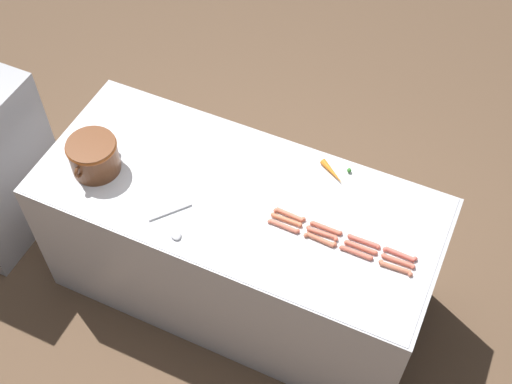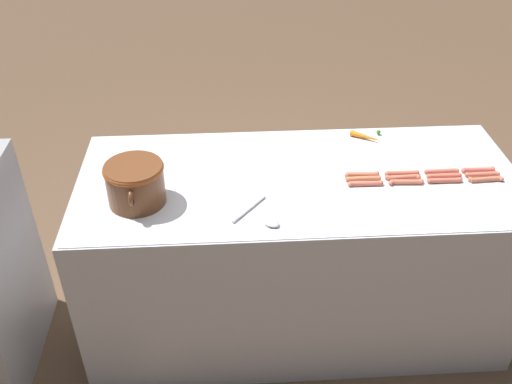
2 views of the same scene
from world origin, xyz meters
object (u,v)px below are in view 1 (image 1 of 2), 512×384
Objects in this scene: hot_dog_3 at (284,226)px; hot_dog_5 at (361,248)px; carrot at (334,172)px; hot_dog_7 at (286,220)px; hot_dog_2 at (320,240)px; hot_dog_9 at (364,241)px; hot_dog_1 at (356,253)px; hot_dog_4 at (398,261)px; hot_dog_10 at (326,228)px; hot_dog_11 at (289,215)px; bean_pot at (93,155)px; hot_dog_6 at (322,233)px; hot_dog_0 at (395,268)px; serving_spoon at (174,227)px; hot_dog_8 at (400,254)px.

hot_dog_3 is 1.00× the size of hot_dog_5.
hot_dog_7 is at bearing 164.50° from carrot.
hot_dog_2 is 0.20m from hot_dog_9.
hot_dog_2 is at bearing 112.09° from hot_dog_9.
hot_dog_1 is 0.48m from carrot.
hot_dog_2 is 0.36m from hot_dog_4.
hot_dog_9 is 1.00× the size of hot_dog_10.
hot_dog_1 and hot_dog_5 have the same top height.
hot_dog_11 is 1.01m from bean_pot.
hot_dog_11 is at bearing 68.69° from hot_dog_2.
hot_dog_3 is at bearing 95.96° from hot_dog_5.
hot_dog_7 is (0.00, 0.18, 0.00)m from hot_dog_6.
hot_dog_0 is at bearing -89.98° from hot_dog_3.
carrot reaches higher than serving_spoon.
carrot is (0.40, -0.10, 0.00)m from hot_dog_3.
hot_dog_5 is 0.52× the size of bean_pot.
bean_pot reaches higher than hot_dog_9.
hot_dog_6 is 0.52× the size of bean_pot.
hot_dog_10 is at bearing 90.87° from hot_dog_8.
hot_dog_0 is 0.08m from hot_dog_8.
bean_pot reaches higher than hot_dog_7.
hot_dog_9 is at bearing 78.25° from hot_dog_4.
hot_dog_4 and hot_dog_7 have the same top height.
hot_dog_0 and hot_dog_10 have the same top height.
serving_spoon is (-0.22, 0.47, -0.00)m from hot_dog_3.
hot_dog_3 is at bearing 90.38° from hot_dog_1.
bean_pot reaches higher than carrot.
hot_dog_11 is (-0.01, 0.54, 0.00)m from hot_dog_8.
hot_dog_6 is 0.37m from carrot.
serving_spoon is at bearing -106.93° from bean_pot.
hot_dog_1 is 0.36m from hot_dog_3.
carrot is at bearing -16.80° from hot_dog_11.
bean_pot reaches higher than hot_dog_2.
hot_dog_5 is at bearing -100.53° from hot_dog_10.
hot_dog_0 and hot_dog_5 have the same top height.
hot_dog_5 is at bearing 177.91° from hot_dog_9.
hot_dog_7 is (0.04, 0.19, 0.00)m from hot_dog_2.
hot_dog_4 is 0.36m from hot_dog_10.
hot_dog_2 is 0.07m from hot_dog_10.
hot_dog_2 and hot_dog_8 have the same top height.
hot_dog_5 is at bearing 102.83° from hot_dog_8.
hot_dog_8 and hot_dog_11 have the same top height.
hot_dog_8 is 1.00× the size of carrot.
hot_dog_10 is at bearing 78.66° from hot_dog_0.
hot_dog_4 is 0.04m from hot_dog_8.
hot_dog_2 is (-0.00, 0.18, 0.00)m from hot_dog_1.
serving_spoon is at bearing 121.74° from hot_dog_11.
hot_dog_9 is 0.37m from hot_dog_11.
hot_dog_0 is 0.19m from hot_dog_9.
hot_dog_10 is at bearing -9.70° from hot_dog_6.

